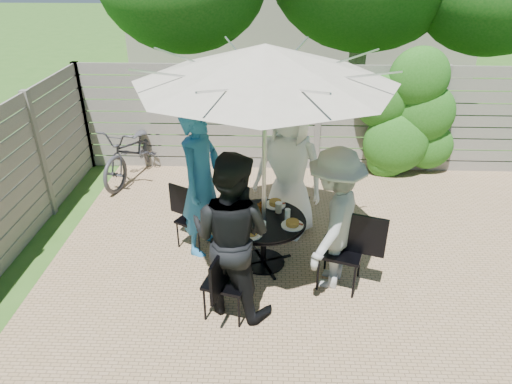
{
  "coord_description": "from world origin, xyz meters",
  "views": [
    {
      "loc": [
        -0.77,
        -4.37,
        3.48
      ],
      "look_at": [
        -0.95,
        0.42,
        0.9
      ],
      "focal_mm": 32.0,
      "sensor_mm": 36.0,
      "label": 1
    }
  ],
  "objects_px": {
    "glass_back": "(264,202)",
    "chair_left": "(196,229)",
    "person_right": "(333,220)",
    "plate_front": "(251,233)",
    "glass_front": "(263,227)",
    "bicycle": "(135,150)",
    "person_left": "(201,182)",
    "coffee_cup": "(279,208)",
    "chair_front": "(227,294)",
    "plate_left": "(236,211)",
    "syrup_jug": "(261,210)",
    "plate_right": "(292,224)",
    "person_back": "(289,169)",
    "umbrella": "(265,64)",
    "glass_right": "(288,214)",
    "plate_back": "(275,204)",
    "patio_table": "(264,233)",
    "glass_left": "(240,214)",
    "chair_back": "(291,210)",
    "person_front": "(231,236)",
    "chair_right": "(341,264)"
  },
  "relations": [
    {
      "from": "person_right",
      "to": "plate_left",
      "type": "xyz_separation_m",
      "value": [
        -1.1,
        0.45,
        -0.17
      ]
    },
    {
      "from": "person_back",
      "to": "glass_back",
      "type": "bearing_deg",
      "value": -100.42
    },
    {
      "from": "glass_back",
      "to": "chair_left",
      "type": "bearing_deg",
      "value": 174.59
    },
    {
      "from": "person_back",
      "to": "syrup_jug",
      "type": "bearing_deg",
      "value": -94.4
    },
    {
      "from": "coffee_cup",
      "to": "glass_back",
      "type": "bearing_deg",
      "value": 146.93
    },
    {
      "from": "person_right",
      "to": "plate_front",
      "type": "xyz_separation_m",
      "value": [
        -0.9,
        -0.02,
        -0.17
      ]
    },
    {
      "from": "plate_right",
      "to": "umbrella",
      "type": "bearing_deg",
      "value": 157.87
    },
    {
      "from": "chair_back",
      "to": "chair_front",
      "type": "relative_size",
      "value": 0.93
    },
    {
      "from": "coffee_cup",
      "to": "bicycle",
      "type": "height_order",
      "value": "bicycle"
    },
    {
      "from": "plate_front",
      "to": "coffee_cup",
      "type": "height_order",
      "value": "coffee_cup"
    },
    {
      "from": "plate_front",
      "to": "coffee_cup",
      "type": "relative_size",
      "value": 2.17
    },
    {
      "from": "plate_left",
      "to": "bicycle",
      "type": "bearing_deg",
      "value": 129.95
    },
    {
      "from": "person_right",
      "to": "chair_front",
      "type": "bearing_deg",
      "value": -40.63
    },
    {
      "from": "plate_left",
      "to": "plate_front",
      "type": "height_order",
      "value": "same"
    },
    {
      "from": "person_back",
      "to": "syrup_jug",
      "type": "relative_size",
      "value": 11.83
    },
    {
      "from": "coffee_cup",
      "to": "bicycle",
      "type": "relative_size",
      "value": 0.07
    },
    {
      "from": "person_right",
      "to": "chair_back",
      "type": "bearing_deg",
      "value": -139.3
    },
    {
      "from": "chair_left",
      "to": "glass_right",
      "type": "distance_m",
      "value": 1.32
    },
    {
      "from": "person_left",
      "to": "bicycle",
      "type": "height_order",
      "value": "person_left"
    },
    {
      "from": "plate_left",
      "to": "syrup_jug",
      "type": "height_order",
      "value": "syrup_jug"
    },
    {
      "from": "chair_right",
      "to": "plate_back",
      "type": "distance_m",
      "value": 1.1
    },
    {
      "from": "plate_front",
      "to": "glass_left",
      "type": "relative_size",
      "value": 1.86
    },
    {
      "from": "umbrella",
      "to": "glass_left",
      "type": "bearing_deg",
      "value": 179.87
    },
    {
      "from": "glass_back",
      "to": "glass_right",
      "type": "bearing_deg",
      "value": -45.13
    },
    {
      "from": "person_left",
      "to": "plate_right",
      "type": "xyz_separation_m",
      "value": [
        1.1,
        -0.45,
        -0.29
      ]
    },
    {
      "from": "chair_front",
      "to": "plate_right",
      "type": "distance_m",
      "value": 1.11
    },
    {
      "from": "patio_table",
      "to": "chair_front",
      "type": "xyz_separation_m",
      "value": [
        -0.36,
        -0.89,
        -0.18
      ]
    },
    {
      "from": "chair_back",
      "to": "plate_back",
      "type": "relative_size",
      "value": 3.21
    },
    {
      "from": "chair_front",
      "to": "plate_left",
      "type": "distance_m",
      "value": 1.11
    },
    {
      "from": "plate_left",
      "to": "syrup_jug",
      "type": "relative_size",
      "value": 1.62
    },
    {
      "from": "patio_table",
      "to": "syrup_jug",
      "type": "distance_m",
      "value": 0.29
    },
    {
      "from": "chair_back",
      "to": "plate_right",
      "type": "bearing_deg",
      "value": 23.96
    },
    {
      "from": "glass_right",
      "to": "patio_table",
      "type": "bearing_deg",
      "value": 179.87
    },
    {
      "from": "plate_left",
      "to": "plate_right",
      "type": "height_order",
      "value": "same"
    },
    {
      "from": "person_front",
      "to": "chair_right",
      "type": "relative_size",
      "value": 1.88
    },
    {
      "from": "person_right",
      "to": "glass_back",
      "type": "xyz_separation_m",
      "value": [
        -0.77,
        0.59,
        -0.12
      ]
    },
    {
      "from": "plate_back",
      "to": "plate_front",
      "type": "distance_m",
      "value": 0.72
    },
    {
      "from": "chair_right",
      "to": "plate_right",
      "type": "distance_m",
      "value": 0.72
    },
    {
      "from": "chair_front",
      "to": "plate_left",
      "type": "height_order",
      "value": "chair_front"
    },
    {
      "from": "chair_left",
      "to": "plate_right",
      "type": "height_order",
      "value": "chair_left"
    },
    {
      "from": "patio_table",
      "to": "plate_back",
      "type": "height_order",
      "value": "plate_back"
    },
    {
      "from": "coffee_cup",
      "to": "chair_front",
      "type": "bearing_deg",
      "value": -116.85
    },
    {
      "from": "person_left",
      "to": "plate_right",
      "type": "distance_m",
      "value": 1.22
    },
    {
      "from": "person_left",
      "to": "plate_right",
      "type": "relative_size",
      "value": 7.4
    },
    {
      "from": "person_back",
      "to": "person_front",
      "type": "distance_m",
      "value": 1.66
    },
    {
      "from": "person_front",
      "to": "plate_right",
      "type": "relative_size",
      "value": 7.04
    },
    {
      "from": "person_front",
      "to": "glass_left",
      "type": "xyz_separation_m",
      "value": [
        0.03,
        0.77,
        -0.2
      ]
    },
    {
      "from": "umbrella",
      "to": "glass_right",
      "type": "bearing_deg",
      "value": -0.13
    },
    {
      "from": "glass_front",
      "to": "bicycle",
      "type": "distance_m",
      "value": 3.47
    },
    {
      "from": "glass_front",
      "to": "coffee_cup",
      "type": "distance_m",
      "value": 0.48
    }
  ]
}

